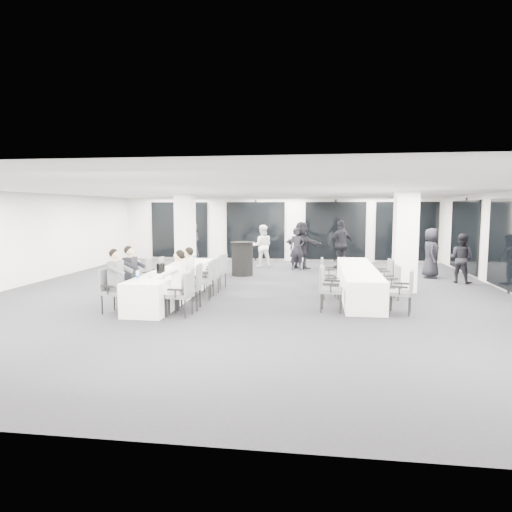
% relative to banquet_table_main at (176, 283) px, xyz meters
% --- Properties ---
extents(room, '(14.04, 16.04, 2.84)m').
position_rel_banquet_table_main_xyz_m(room, '(2.78, 1.85, 1.01)').
color(room, black).
rests_on(room, ground).
extents(column_left, '(0.60, 0.60, 2.80)m').
position_rel_banquet_table_main_xyz_m(column_left, '(-0.91, 3.94, 1.02)').
color(column_left, white).
rests_on(column_left, floor).
extents(column_right, '(0.60, 0.60, 2.80)m').
position_rel_banquet_table_main_xyz_m(column_right, '(6.09, 1.74, 1.02)').
color(column_right, white).
rests_on(column_right, floor).
extents(banquet_table_main, '(0.90, 5.00, 0.75)m').
position_rel_banquet_table_main_xyz_m(banquet_table_main, '(0.00, 0.00, 0.00)').
color(banquet_table_main, white).
rests_on(banquet_table_main, floor).
extents(banquet_table_side, '(0.90, 5.00, 0.75)m').
position_rel_banquet_table_main_xyz_m(banquet_table_side, '(4.75, 0.93, 0.00)').
color(banquet_table_side, white).
rests_on(banquet_table_side, floor).
extents(cocktail_table, '(0.84, 0.84, 1.17)m').
position_rel_banquet_table_main_xyz_m(cocktail_table, '(1.08, 4.08, 0.22)').
color(cocktail_table, black).
rests_on(cocktail_table, floor).
extents(chair_main_left_near, '(0.60, 0.63, 0.99)m').
position_rel_banquet_table_main_xyz_m(chair_main_left_near, '(-0.83, -1.93, 0.19)').
color(chair_main_left_near, '#4C4E53').
rests_on(chair_main_left_near, floor).
extents(chair_main_left_second, '(0.46, 0.52, 0.89)m').
position_rel_banquet_table_main_xyz_m(chair_main_left_second, '(-0.83, -1.17, 0.13)').
color(chair_main_left_second, '#4C4E53').
rests_on(chair_main_left_second, floor).
extents(chair_main_left_mid, '(0.54, 0.58, 0.97)m').
position_rel_banquet_table_main_xyz_m(chair_main_left_mid, '(-0.83, -0.17, 0.18)').
color(chair_main_left_mid, '#4C4E53').
rests_on(chair_main_left_mid, floor).
extents(chair_main_left_fourth, '(0.51, 0.55, 0.93)m').
position_rel_banquet_table_main_xyz_m(chair_main_left_fourth, '(-0.83, 0.61, 0.15)').
color(chair_main_left_fourth, '#4C4E53').
rests_on(chair_main_left_fourth, floor).
extents(chair_main_left_far, '(0.46, 0.51, 0.87)m').
position_rel_banquet_table_main_xyz_m(chair_main_left_far, '(-0.83, 1.60, 0.12)').
color(chair_main_left_far, '#4C4E53').
rests_on(chair_main_left_far, floor).
extents(chair_main_right_near, '(0.53, 0.57, 0.95)m').
position_rel_banquet_table_main_xyz_m(chair_main_right_near, '(0.83, -2.03, 0.17)').
color(chair_main_right_near, '#4C4E53').
rests_on(chair_main_right_near, floor).
extents(chair_main_right_second, '(0.58, 0.63, 1.04)m').
position_rel_banquet_table_main_xyz_m(chair_main_right_second, '(0.84, -1.32, 0.22)').
color(chair_main_right_second, '#4C4E53').
rests_on(chair_main_right_second, floor).
extents(chair_main_right_mid, '(0.55, 0.59, 0.96)m').
position_rel_banquet_table_main_xyz_m(chair_main_right_mid, '(0.83, -0.15, 0.17)').
color(chair_main_right_mid, '#4C4E53').
rests_on(chair_main_right_mid, floor).
extents(chair_main_right_fourth, '(0.54, 0.58, 0.97)m').
position_rel_banquet_table_main_xyz_m(chair_main_right_fourth, '(0.83, 0.55, 0.18)').
color(chair_main_right_fourth, '#4C4E53').
rests_on(chair_main_right_fourth, floor).
extents(chair_main_right_far, '(0.58, 0.62, 1.00)m').
position_rel_banquet_table_main_xyz_m(chair_main_right_far, '(0.84, 1.45, 0.19)').
color(chair_main_right_far, '#4C4E53').
rests_on(chair_main_right_far, floor).
extents(chair_side_left_near, '(0.55, 0.60, 1.01)m').
position_rel_banquet_table_main_xyz_m(chair_side_left_near, '(3.92, -1.09, 0.20)').
color(chair_side_left_near, '#4C4E53').
rests_on(chair_side_left_near, floor).
extents(chair_side_left_mid, '(0.50, 0.53, 0.86)m').
position_rel_banquet_table_main_xyz_m(chair_side_left_mid, '(3.93, 0.39, 0.11)').
color(chair_side_left_mid, '#4C4E53').
rests_on(chair_side_left_mid, floor).
extents(chair_side_left_far, '(0.45, 0.50, 0.87)m').
position_rel_banquet_table_main_xyz_m(chair_side_left_far, '(3.93, 2.03, 0.12)').
color(chair_side_left_far, '#4C4E53').
rests_on(chair_side_left_far, floor).
extents(chair_side_right_near, '(0.60, 0.62, 0.98)m').
position_rel_banquet_table_main_xyz_m(chair_side_right_near, '(5.59, -1.15, 0.18)').
color(chair_side_right_near, '#4C4E53').
rests_on(chair_side_right_near, floor).
extents(chair_side_right_mid, '(0.48, 0.52, 0.88)m').
position_rel_banquet_table_main_xyz_m(chair_side_right_mid, '(5.58, 0.46, 0.13)').
color(chair_side_right_mid, '#4C4E53').
rests_on(chair_side_right_mid, floor).
extents(chair_side_right_far, '(0.48, 0.52, 0.89)m').
position_rel_banquet_table_main_xyz_m(chair_side_right_far, '(5.58, 1.78, 0.13)').
color(chair_side_right_far, '#4C4E53').
rests_on(chair_side_right_far, floor).
extents(seated_guest_a, '(0.50, 0.38, 1.44)m').
position_rel_banquet_table_main_xyz_m(seated_guest_a, '(-0.67, -1.95, 0.44)').
color(seated_guest_a, '#515358').
rests_on(seated_guest_a, floor).
extents(seated_guest_b, '(0.50, 0.38, 1.44)m').
position_rel_banquet_table_main_xyz_m(seated_guest_b, '(-0.67, -1.17, 0.44)').
color(seated_guest_b, black).
rests_on(seated_guest_b, floor).
extents(seated_guest_c, '(0.50, 0.38, 1.44)m').
position_rel_banquet_table_main_xyz_m(seated_guest_c, '(0.67, -2.02, 0.44)').
color(seated_guest_c, white).
rests_on(seated_guest_c, floor).
extents(seated_guest_d, '(0.50, 0.38, 1.44)m').
position_rel_banquet_table_main_xyz_m(seated_guest_d, '(0.67, -1.32, 0.44)').
color(seated_guest_d, white).
rests_on(seated_guest_d, floor).
extents(standing_guest_a, '(0.78, 0.69, 1.82)m').
position_rel_banquet_table_main_xyz_m(standing_guest_a, '(2.89, 5.77, 0.53)').
color(standing_guest_a, black).
rests_on(standing_guest_a, floor).
extents(standing_guest_b, '(0.98, 0.67, 1.89)m').
position_rel_banquet_table_main_xyz_m(standing_guest_b, '(1.47, 6.53, 0.57)').
color(standing_guest_b, white).
rests_on(standing_guest_b, floor).
extents(standing_guest_d, '(1.44, 1.22, 2.13)m').
position_rel_banquet_table_main_xyz_m(standing_guest_d, '(4.55, 6.32, 0.69)').
color(standing_guest_d, black).
rests_on(standing_guest_d, floor).
extents(standing_guest_e, '(0.69, 0.99, 1.89)m').
position_rel_banquet_table_main_xyz_m(standing_guest_e, '(7.42, 4.42, 0.57)').
color(standing_guest_e, black).
rests_on(standing_guest_e, floor).
extents(standing_guest_f, '(1.98, 1.66, 2.07)m').
position_rel_banquet_table_main_xyz_m(standing_guest_f, '(3.04, 6.14, 0.66)').
color(standing_guest_f, black).
rests_on(standing_guest_f, floor).
extents(standing_guest_g, '(0.94, 0.91, 2.01)m').
position_rel_banquet_table_main_xyz_m(standing_guest_g, '(-1.09, 5.56, 0.63)').
color(standing_guest_g, black).
rests_on(standing_guest_g, floor).
extents(standing_guest_h, '(0.98, 0.93, 1.75)m').
position_rel_banquet_table_main_xyz_m(standing_guest_h, '(8.09, 3.42, 0.50)').
color(standing_guest_h, black).
rests_on(standing_guest_h, floor).
extents(ice_bucket_near, '(0.21, 0.21, 0.24)m').
position_rel_banquet_table_main_xyz_m(ice_bucket_near, '(-0.10, -0.83, 0.50)').
color(ice_bucket_near, black).
rests_on(ice_bucket_near, banquet_table_main).
extents(ice_bucket_far, '(0.21, 0.21, 0.24)m').
position_rel_banquet_table_main_xyz_m(ice_bucket_far, '(-0.09, 0.95, 0.50)').
color(ice_bucket_far, black).
rests_on(ice_bucket_far, banquet_table_main).
extents(water_bottle_a, '(0.07, 0.07, 0.22)m').
position_rel_banquet_table_main_xyz_m(water_bottle_a, '(-0.20, -2.01, 0.49)').
color(water_bottle_a, silver).
rests_on(water_bottle_a, banquet_table_main).
extents(water_bottle_b, '(0.07, 0.07, 0.23)m').
position_rel_banquet_table_main_xyz_m(water_bottle_b, '(0.21, 0.23, 0.49)').
color(water_bottle_b, silver).
rests_on(water_bottle_b, banquet_table_main).
extents(water_bottle_c, '(0.08, 0.08, 0.25)m').
position_rel_banquet_table_main_xyz_m(water_bottle_c, '(-0.08, 2.14, 0.50)').
color(water_bottle_c, silver).
rests_on(water_bottle_c, banquet_table_main).
extents(plate_a, '(0.20, 0.20, 0.03)m').
position_rel_banquet_table_main_xyz_m(plate_a, '(-0.09, -1.56, 0.39)').
color(plate_a, white).
rests_on(plate_a, banquet_table_main).
extents(plate_b, '(0.21, 0.21, 0.03)m').
position_rel_banquet_table_main_xyz_m(plate_b, '(0.22, -1.67, 0.39)').
color(plate_b, white).
rests_on(plate_b, banquet_table_main).
extents(plate_c, '(0.18, 0.18, 0.03)m').
position_rel_banquet_table_main_xyz_m(plate_c, '(0.06, -0.46, 0.39)').
color(plate_c, white).
rests_on(plate_c, banquet_table_main).
extents(wine_glass, '(0.07, 0.07, 0.19)m').
position_rel_banquet_table_main_xyz_m(wine_glass, '(0.19, -2.22, 0.52)').
color(wine_glass, silver).
rests_on(wine_glass, banquet_table_main).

